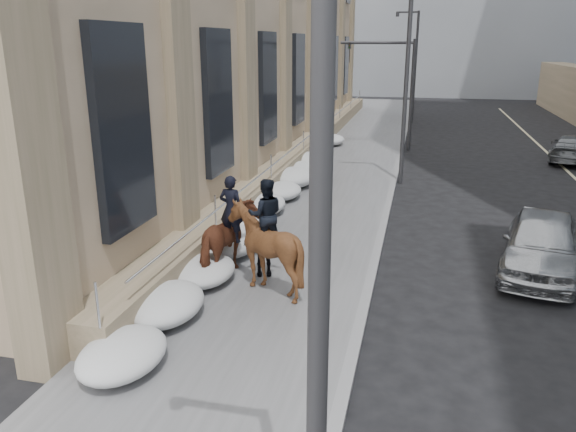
# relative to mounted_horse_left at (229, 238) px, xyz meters

# --- Properties ---
(ground) EXTENTS (140.00, 140.00, 0.00)m
(ground) POSITION_rel_mounted_horse_left_xyz_m (0.92, -2.61, -1.11)
(ground) COLOR black
(ground) RESTS_ON ground
(sidewalk) EXTENTS (5.00, 80.00, 0.12)m
(sidewalk) POSITION_rel_mounted_horse_left_xyz_m (0.92, 7.39, -1.05)
(sidewalk) COLOR #515153
(sidewalk) RESTS_ON ground
(curb) EXTENTS (0.24, 80.00, 0.12)m
(curb) POSITION_rel_mounted_horse_left_xyz_m (3.54, 7.39, -1.05)
(curb) COLOR slate
(curb) RESTS_ON ground
(bg_building_far) EXTENTS (24.00, 12.00, 20.00)m
(bg_building_far) POSITION_rel_mounted_horse_left_xyz_m (-5.08, 69.39, 8.89)
(bg_building_far) COLOR gray
(bg_building_far) RESTS_ON ground
(streetlight_near) EXTENTS (1.71, 0.24, 8.00)m
(streetlight_near) POSITION_rel_mounted_horse_left_xyz_m (3.66, -8.61, 3.47)
(streetlight_near) COLOR #2D2D30
(streetlight_near) RESTS_ON ground
(streetlight_mid) EXTENTS (1.71, 0.24, 8.00)m
(streetlight_mid) POSITION_rel_mounted_horse_left_xyz_m (3.66, 11.39, 3.47)
(streetlight_mid) COLOR #2D2D30
(streetlight_mid) RESTS_ON ground
(streetlight_far) EXTENTS (1.71, 0.24, 8.00)m
(streetlight_far) POSITION_rel_mounted_horse_left_xyz_m (3.66, 31.39, 3.47)
(streetlight_far) COLOR #2D2D30
(streetlight_far) RESTS_ON ground
(traffic_signal) EXTENTS (4.10, 0.22, 6.00)m
(traffic_signal) POSITION_rel_mounted_horse_left_xyz_m (3.00, 19.39, 2.89)
(traffic_signal) COLOR #2D2D30
(traffic_signal) RESTS_ON ground
(snow_bank) EXTENTS (1.70, 18.10, 0.76)m
(snow_bank) POSITION_rel_mounted_horse_left_xyz_m (-0.50, 5.49, -0.64)
(snow_bank) COLOR silver
(snow_bank) RESTS_ON sidewalk
(mounted_horse_left) EXTENTS (1.21, 2.24, 2.58)m
(mounted_horse_left) POSITION_rel_mounted_horse_left_xyz_m (0.00, 0.00, 0.00)
(mounted_horse_left) COLOR #542A19
(mounted_horse_left) RESTS_ON sidewalk
(mounted_horse_right) EXTENTS (2.23, 2.36, 2.71)m
(mounted_horse_right) POSITION_rel_mounted_horse_left_xyz_m (1.12, -0.65, 0.16)
(mounted_horse_right) COLOR #412512
(mounted_horse_right) RESTS_ON sidewalk
(pedestrian) EXTENTS (1.05, 0.68, 1.66)m
(pedestrian) POSITION_rel_mounted_horse_left_xyz_m (0.83, 0.20, -0.16)
(pedestrian) COLOR black
(pedestrian) RESTS_ON sidewalk
(car_silver) EXTENTS (2.84, 4.98, 1.59)m
(car_silver) POSITION_rel_mounted_horse_left_xyz_m (7.83, 2.31, -0.31)
(car_silver) COLOR #95989B
(car_silver) RESTS_ON ground
(car_grey) EXTENTS (3.23, 5.00, 1.35)m
(car_grey) POSITION_rel_mounted_horse_left_xyz_m (12.12, 18.10, -0.44)
(car_grey) COLOR #505457
(car_grey) RESTS_ON ground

